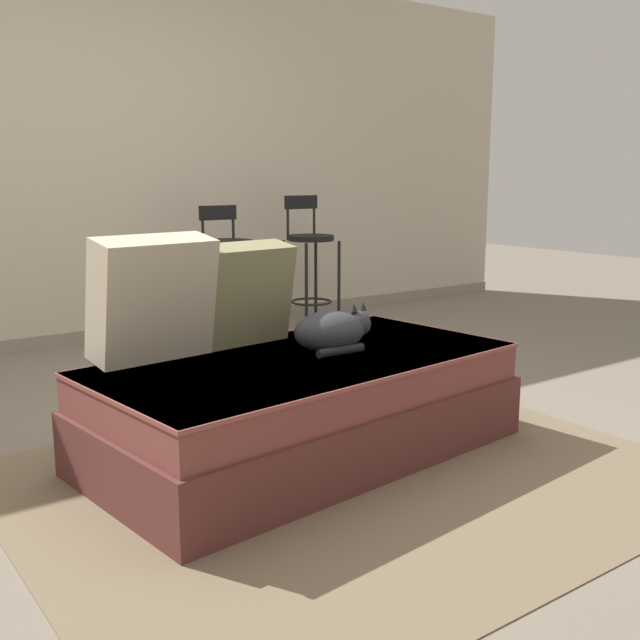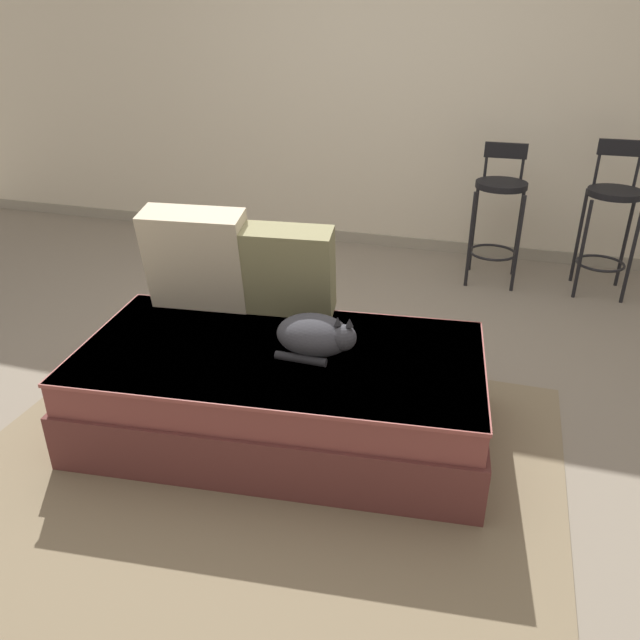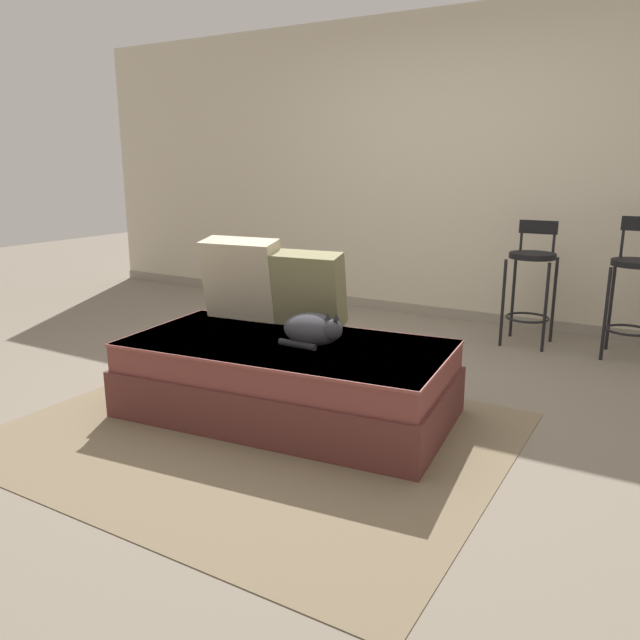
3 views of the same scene
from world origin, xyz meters
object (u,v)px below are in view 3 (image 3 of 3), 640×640
throw_pillow_corner (243,279)px  bar_stool_by_doorway (635,281)px  couch (287,378)px  bar_stool_near_window (531,274)px  throw_pillow_middle (308,289)px  cat (313,330)px

throw_pillow_corner → bar_stool_by_doorway: bearing=41.6°
couch → bar_stool_near_window: bar_stool_near_window is taller
couch → throw_pillow_middle: throw_pillow_middle is taller
throw_pillow_corner → bar_stool_near_window: size_ratio=0.54×
throw_pillow_middle → bar_stool_by_doorway: (1.60, 1.77, -0.08)m
throw_pillow_corner → cat: 0.75m
couch → bar_stool_by_doorway: bar_stool_by_doorway is taller
throw_pillow_corner → cat: (0.67, -0.28, -0.17)m
cat → bar_stool_by_doorway: 2.50m
bar_stool_near_window → throw_pillow_middle: bearing=-116.9°
couch → cat: size_ratio=5.21×
throw_pillow_corner → bar_stool_by_doorway: size_ratio=0.51×
cat → bar_stool_by_doorway: size_ratio=0.36×
couch → throw_pillow_corner: bearing=149.6°
bar_stool_near_window → couch: bearing=-111.1°
couch → throw_pillow_corner: throw_pillow_corner is taller
couch → throw_pillow_middle: (-0.08, 0.35, 0.43)m
bar_stool_by_doorway → cat: bearing=-123.1°
cat → bar_stool_near_window: size_ratio=0.38×
throw_pillow_corner → throw_pillow_middle: throw_pillow_corner is taller
throw_pillow_middle → bar_stool_near_window: size_ratio=0.48×
bar_stool_by_doorway → bar_stool_near_window: bearing=-179.9°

